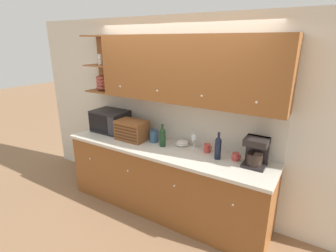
# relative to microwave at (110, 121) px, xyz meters

# --- Properties ---
(ground_plane) EXTENTS (24.00, 24.00, 0.00)m
(ground_plane) POSITION_rel_microwave_xyz_m (1.05, 0.22, -1.11)
(ground_plane) COLOR #896647
(wall_back) EXTENTS (5.25, 0.06, 2.60)m
(wall_back) POSITION_rel_microwave_xyz_m (1.05, 0.25, 0.19)
(wall_back) COLOR beige
(wall_back) RESTS_ON ground_plane
(counter_unit) EXTENTS (2.87, 0.69, 0.95)m
(counter_unit) POSITION_rel_microwave_xyz_m (1.05, -0.11, -0.64)
(counter_unit) COLOR brown
(counter_unit) RESTS_ON ground_plane
(backsplash_panel) EXTENTS (2.85, 0.01, 0.60)m
(backsplash_panel) POSITION_rel_microwave_xyz_m (1.05, 0.21, 0.14)
(backsplash_panel) COLOR beige
(backsplash_panel) RESTS_ON counter_unit
(upper_cabinets) EXTENTS (2.85, 0.35, 0.81)m
(upper_cabinets) POSITION_rel_microwave_xyz_m (1.21, 0.05, 0.84)
(upper_cabinets) COLOR brown
(upper_cabinets) RESTS_ON backsplash_panel
(microwave) EXTENTS (0.53, 0.39, 0.33)m
(microwave) POSITION_rel_microwave_xyz_m (0.00, 0.00, 0.00)
(microwave) COLOR black
(microwave) RESTS_ON counter_unit
(bread_box) EXTENTS (0.43, 0.28, 0.28)m
(bread_box) POSITION_rel_microwave_xyz_m (0.51, -0.11, -0.02)
(bread_box) COLOR brown
(bread_box) RESTS_ON counter_unit
(storage_canister) EXTENTS (0.13, 0.13, 0.17)m
(storage_canister) POSITION_rel_microwave_xyz_m (0.82, -0.01, -0.08)
(storage_canister) COLOR #33567A
(storage_canister) RESTS_ON counter_unit
(wine_bottle) EXTENTS (0.08, 0.08, 0.31)m
(wine_bottle) POSITION_rel_microwave_xyz_m (1.01, -0.09, -0.03)
(wine_bottle) COLOR #19381E
(wine_bottle) RESTS_ON counter_unit
(bowl_stack_on_counter) EXTENTS (0.18, 0.18, 0.07)m
(bowl_stack_on_counter) POSITION_rel_microwave_xyz_m (1.22, 0.08, -0.13)
(bowl_stack_on_counter) COLOR silver
(bowl_stack_on_counter) RESTS_ON counter_unit
(wine_glass) EXTENTS (0.08, 0.08, 0.20)m
(wine_glass) POSITION_rel_microwave_xyz_m (1.39, 0.08, -0.03)
(wine_glass) COLOR silver
(wine_glass) RESTS_ON counter_unit
(mug_blue_second) EXTENTS (0.10, 0.08, 0.11)m
(mug_blue_second) POSITION_rel_microwave_xyz_m (1.60, 0.04, -0.11)
(mug_blue_second) COLOR #B73D38
(mug_blue_second) RESTS_ON counter_unit
(second_wine_bottle) EXTENTS (0.08, 0.08, 0.33)m
(second_wine_bottle) POSITION_rel_microwave_xyz_m (1.78, -0.07, -0.01)
(second_wine_bottle) COLOR black
(second_wine_bottle) RESTS_ON counter_unit
(mug) EXTENTS (0.10, 0.09, 0.09)m
(mug) POSITION_rel_microwave_xyz_m (1.98, 0.01, -0.12)
(mug) COLOR #B73D38
(mug) RESTS_ON counter_unit
(coffee_maker) EXTENTS (0.25, 0.23, 0.33)m
(coffee_maker) POSITION_rel_microwave_xyz_m (2.20, -0.01, 0.00)
(coffee_maker) COLOR black
(coffee_maker) RESTS_ON counter_unit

